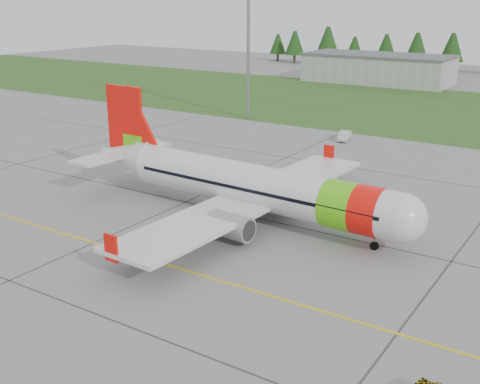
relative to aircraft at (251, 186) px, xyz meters
The scene contains 7 objects.
ground 21.14m from the aircraft, 69.28° to the right, with size 320.00×320.00×0.00m, color gray.
aircraft is the anchor object (origin of this frame).
follow_me_car 27.66m from the aircraft, 38.10° to the right, with size 1.40×1.18×3.47m, color #E0BA0C.
service_van 33.26m from the aircraft, 99.41° to the left, with size 1.37×1.29×3.92m, color silver.
taxi_guideline 14.06m from the aircraft, 57.39° to the right, with size 120.00×0.25×0.02m, color gold.
hangar_west 93.22m from the aircraft, 104.03° to the left, with size 32.00×14.00×6.00m, color #A8A8A3.
floodlight_mast 46.16m from the aircraft, 122.62° to the left, with size 0.50×0.50×20.00m, color slate.
Camera 1 is at (19.11, -22.93, 18.87)m, focal length 45.00 mm.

